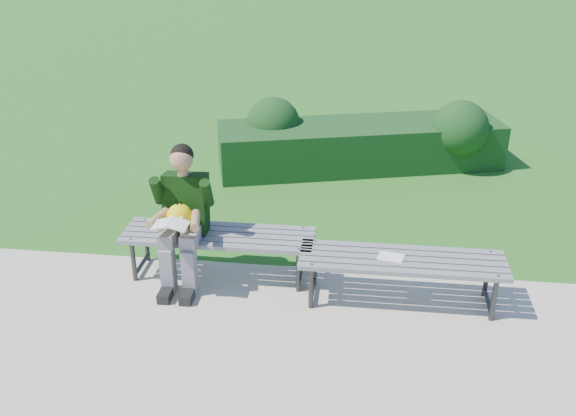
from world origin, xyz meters
name	(u,v)px	position (x,y,z in m)	size (l,w,h in m)	color
ground	(281,268)	(0.00, 0.00, 0.00)	(80.00, 80.00, 0.00)	#2E7D1D
walkway	(251,386)	(0.00, -1.75, 0.01)	(30.00, 3.50, 0.02)	#A79B8B
hedge	(363,140)	(0.74, 2.82, 0.37)	(3.90, 1.91, 0.94)	#143916
bench_left	(218,239)	(-0.57, -0.24, 0.42)	(1.80, 0.50, 0.46)	slate
bench_right	(402,263)	(1.13, -0.49, 0.42)	(1.80, 0.50, 0.46)	slate
seated_boy	(182,213)	(-0.87, -0.33, 0.71)	(0.56, 0.76, 1.31)	slate
paper_sheet	(391,257)	(1.03, -0.49, 0.47)	(0.25, 0.20, 0.01)	white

